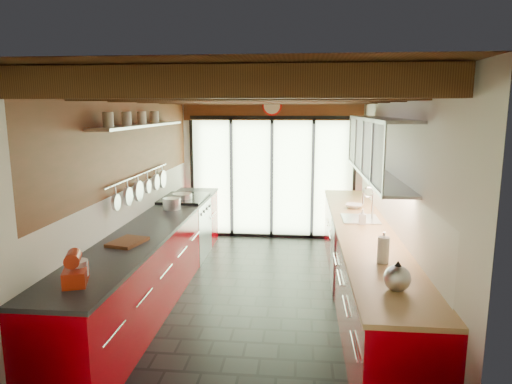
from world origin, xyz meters
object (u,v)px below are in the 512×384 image
Objects in this scene: paper_towel at (383,250)px; soap_bottle at (363,216)px; stand_mixer at (76,270)px; kettle at (397,277)px; bowl at (354,206)px.

paper_towel reaches higher than soap_bottle.
stand_mixer is 2.54m from kettle.
paper_towel is 1.51× the size of soap_bottle.
paper_towel reaches higher than stand_mixer.
soap_bottle is at bearing 90.00° from paper_towel.
stand_mixer reaches higher than soap_bottle.
kettle is 0.99× the size of paper_towel.
kettle reaches higher than soap_bottle.
soap_bottle is at bearing -90.00° from bowl.
stand_mixer is 3.33m from soap_bottle.
bowl is at bearing 90.00° from paper_towel.
soap_bottle is at bearing 90.00° from kettle.
kettle is 0.62m from paper_towel.
stand_mixer is 1.81× the size of soap_bottle.
paper_towel is (2.54, 0.74, 0.01)m from stand_mixer.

